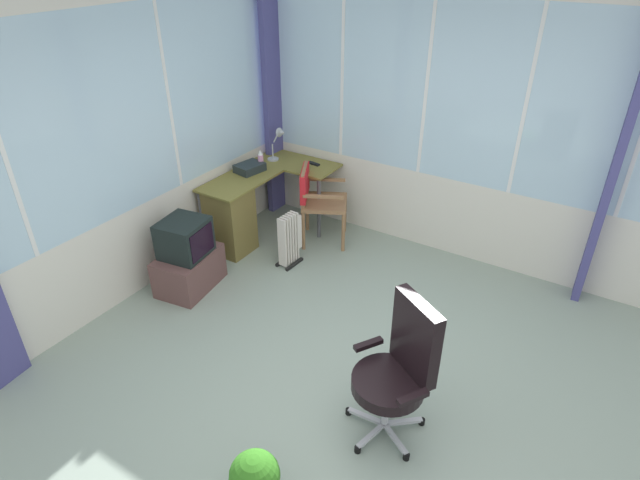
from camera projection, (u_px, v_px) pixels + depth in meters
name	position (u px, v px, depth m)	size (l,w,h in m)	color
ground	(345.00, 392.00, 4.06)	(5.73, 5.76, 0.06)	gray
north_window_panel	(104.00, 162.00, 4.43)	(4.73, 0.07, 2.76)	silver
east_window_panel	(470.00, 132.00, 5.08)	(0.07, 4.76, 2.76)	silver
curtain_corner	(274.00, 105.00, 6.04)	(0.32, 0.07, 2.66)	#484683
curtain_east_far	(615.00, 167.00, 4.45)	(0.32, 0.07, 2.66)	#484683
desk	(236.00, 213.00, 5.67)	(1.44, 0.98, 0.76)	olive
desk_lamp	(280.00, 139.00, 6.00)	(0.23, 0.20, 0.37)	#B2B7BC
tv_remote	(314.00, 164.00, 5.96)	(0.04, 0.15, 0.02)	black
spray_bottle	(261.00, 160.00, 5.82)	(0.06, 0.06, 0.22)	#E096BC
paper_tray	(250.00, 168.00, 5.77)	(0.30, 0.23, 0.09)	#212B2D
wooden_armchair	(314.00, 194.00, 5.71)	(0.65, 0.65, 0.88)	#8C6341
office_chair	(400.00, 364.00, 3.46)	(0.60, 0.62, 1.07)	#B7B7BF
tv_on_stand	(188.00, 258.00, 5.05)	(0.70, 0.53, 0.74)	brown
space_heater	(290.00, 239.00, 5.44)	(0.31, 0.19, 0.58)	silver
potted_plant	(255.00, 478.00, 3.15)	(0.31, 0.31, 0.40)	#344249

